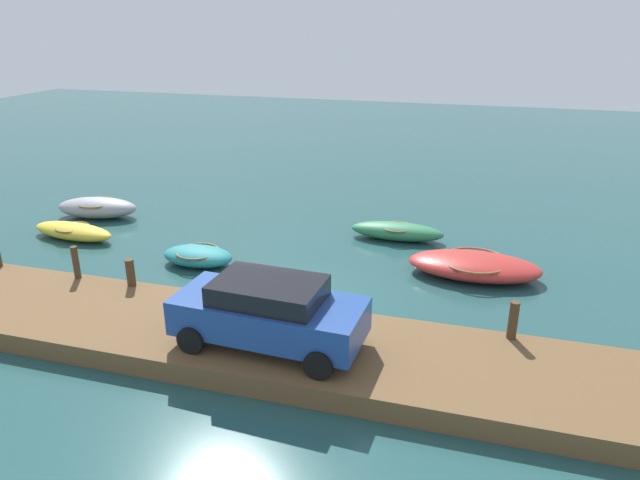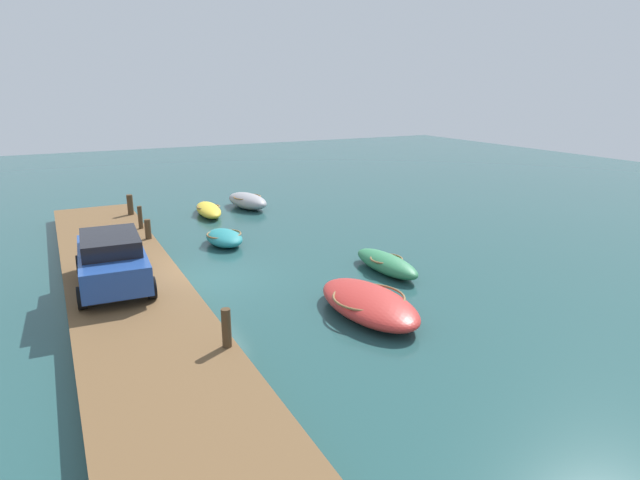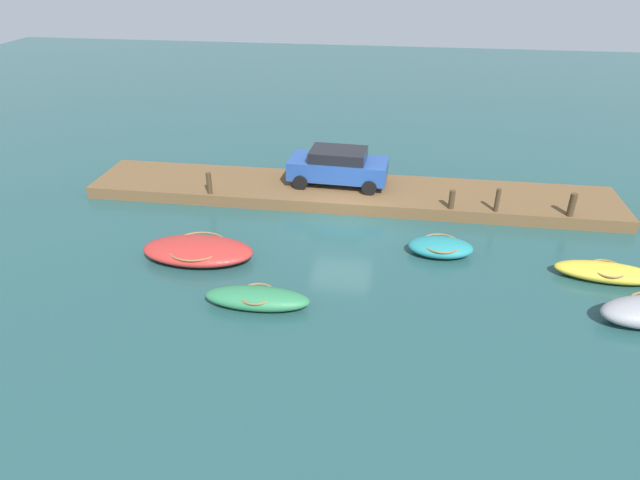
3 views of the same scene
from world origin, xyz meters
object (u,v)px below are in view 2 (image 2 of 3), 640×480
at_px(dinghy_teal, 224,238).
at_px(rowboat_yellow, 209,210).
at_px(mooring_post_mid_west, 140,217).
at_px(motorboat_red, 369,303).
at_px(mooring_post_mid_east, 148,229).
at_px(mooring_post_west, 130,205).
at_px(rowboat_green, 386,263).
at_px(mooring_post_east, 226,328).
at_px(parked_car, 112,259).
at_px(rowboat_grey, 247,201).

xyz_separation_m(dinghy_teal, rowboat_yellow, (-5.53, 0.89, -0.03)).
relative_size(rowboat_yellow, mooring_post_mid_west, 3.57).
bearing_deg(motorboat_red, mooring_post_mid_east, -154.75).
bearing_deg(rowboat_yellow, mooring_post_west, -79.29).
relative_size(rowboat_green, rowboat_yellow, 0.98).
relative_size(mooring_post_west, mooring_post_mid_west, 0.97).
relative_size(motorboat_red, mooring_post_mid_east, 5.23).
bearing_deg(mooring_post_east, dinghy_teal, 163.23).
height_order(rowboat_green, rowboat_yellow, rowboat_green).
height_order(motorboat_red, mooring_post_east, mooring_post_east).
height_order(mooring_post_mid_west, parked_car, parked_car).
distance_m(motorboat_red, rowboat_grey, 14.98).
height_order(rowboat_yellow, parked_car, parked_car).
relative_size(rowboat_yellow, mooring_post_east, 3.68).
bearing_deg(dinghy_teal, rowboat_grey, 151.75).
distance_m(dinghy_teal, rowboat_green, 7.19).
bearing_deg(dinghy_teal, mooring_post_mid_east, -100.76).
bearing_deg(mooring_post_east, motorboat_red, 102.75).
relative_size(mooring_post_west, mooring_post_east, 1.00).
xyz_separation_m(motorboat_red, mooring_post_west, (-13.92, -4.55, 0.64)).
relative_size(motorboat_red, mooring_post_west, 4.32).
bearing_deg(rowboat_green, mooring_post_mid_east, -133.14).
height_order(rowboat_yellow, mooring_post_mid_east, mooring_post_mid_east).
relative_size(rowboat_yellow, parked_car, 0.78).
xyz_separation_m(motorboat_red, mooring_post_east, (1.03, -4.55, 0.64)).
xyz_separation_m(motorboat_red, mooring_post_mid_east, (-9.25, -4.55, 0.55)).
bearing_deg(mooring_post_west, parked_car, -10.98).
height_order(rowboat_green, mooring_post_east, mooring_post_east).
height_order(mooring_post_mid_east, parked_car, parked_car).
bearing_deg(mooring_post_west, rowboat_grey, 98.91).
distance_m(rowboat_grey, mooring_post_mid_east, 8.37).
bearing_deg(motorboat_red, mooring_post_west, -162.84).
distance_m(rowboat_grey, mooring_post_mid_west, 7.29).
height_order(dinghy_teal, mooring_post_mid_east, mooring_post_mid_east).
bearing_deg(parked_car, rowboat_grey, 145.71).
bearing_deg(mooring_post_east, parked_car, -161.00).
distance_m(rowboat_green, parked_car, 9.12).
bearing_deg(mooring_post_mid_east, mooring_post_east, 0.00).
distance_m(rowboat_green, rowboat_yellow, 11.87).
bearing_deg(mooring_post_mid_east, rowboat_yellow, 142.58).
xyz_separation_m(motorboat_red, rowboat_yellow, (-14.26, -0.72, -0.07)).
bearing_deg(rowboat_yellow, mooring_post_mid_east, -31.67).
distance_m(motorboat_red, dinghy_teal, 8.88).
relative_size(rowboat_grey, parked_car, 0.77).
bearing_deg(motorboat_red, rowboat_grey, 172.88).
bearing_deg(parked_car, mooring_post_mid_west, 167.49).
bearing_deg(mooring_post_mid_west, mooring_post_mid_east, 0.00).
xyz_separation_m(rowboat_green, rowboat_grey, (-12.05, -0.91, 0.09)).
bearing_deg(motorboat_red, dinghy_teal, -170.50).
relative_size(rowboat_grey, mooring_post_mid_west, 3.52).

